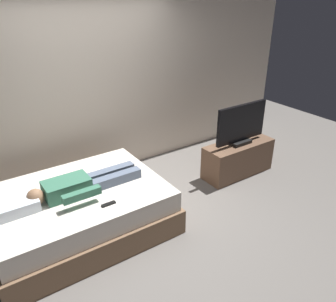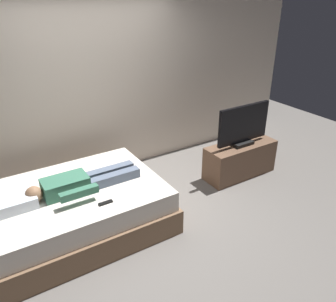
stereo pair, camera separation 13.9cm
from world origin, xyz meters
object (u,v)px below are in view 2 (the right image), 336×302
bed (78,209)px  pillow (11,203)px  tv (243,126)px  person (78,184)px  tv_stand (240,160)px  remote (106,203)px

bed → pillow: (-0.66, 0.00, 0.34)m
bed → tv: (2.45, -0.05, 0.52)m
pillow → person: bearing=-3.2°
tv_stand → tv: (0.00, 0.00, 0.53)m
bed → tv_stand: (2.45, -0.05, -0.01)m
bed → tv_stand: size_ratio=1.78×
remote → tv: bearing=9.7°
bed → person: bearing=-53.3°
pillow → person: 0.69m
bed → pillow: pillow is taller
pillow → tv_stand: bearing=-1.0°
pillow → tv_stand: 3.13m
bed → person: person is taller
pillow → person: (0.69, -0.04, 0.02)m
person → tv: 2.43m
pillow → remote: pillow is taller
tv → tv_stand: bearing=180.0°
tv → person: bearing=179.6°
tv_stand → pillow: bearing=179.0°
pillow → tv: 3.11m
remote → tv_stand: size_ratio=0.14×
remote → pillow: bearing=152.1°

